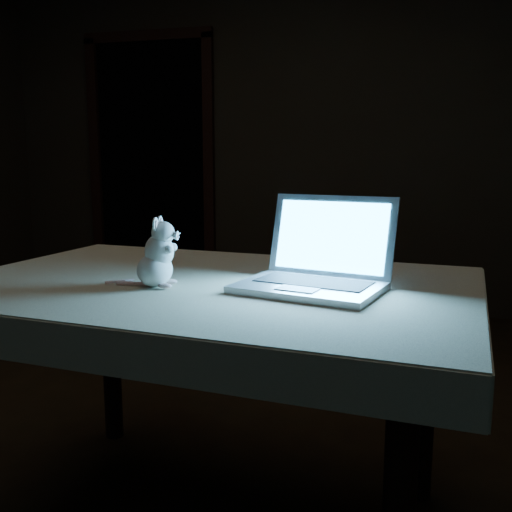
% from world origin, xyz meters
% --- Properties ---
extents(floor, '(5.00, 5.00, 0.00)m').
position_xyz_m(floor, '(0.00, 0.00, 0.00)').
color(floor, black).
rests_on(floor, ground).
extents(back_wall, '(4.50, 0.04, 2.60)m').
position_xyz_m(back_wall, '(0.00, 2.50, 1.30)').
color(back_wall, black).
rests_on(back_wall, ground).
extents(doorway, '(1.06, 0.36, 2.13)m').
position_xyz_m(doorway, '(-1.10, 2.50, 1.06)').
color(doorway, black).
rests_on(doorway, back_wall).
extents(table, '(1.53, 1.08, 0.77)m').
position_xyz_m(table, '(0.30, -0.23, 0.39)').
color(table, black).
rests_on(table, floor).
extents(tablecloth, '(1.79, 1.47, 0.11)m').
position_xyz_m(tablecloth, '(0.36, -0.29, 0.73)').
color(tablecloth, beige).
rests_on(tablecloth, table).
extents(laptop, '(0.45, 0.42, 0.26)m').
position_xyz_m(laptop, '(0.61, -0.29, 0.91)').
color(laptop, silver).
rests_on(laptop, tablecloth).
extents(plush_mouse, '(0.18, 0.18, 0.20)m').
position_xyz_m(plush_mouse, '(0.17, -0.34, 0.88)').
color(plush_mouse, white).
rests_on(plush_mouse, tablecloth).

